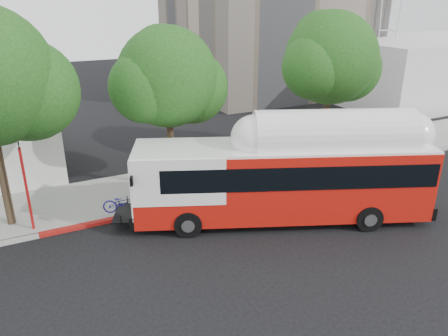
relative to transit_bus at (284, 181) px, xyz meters
The scene contains 9 objects.
ground 3.22m from the transit_bus, 167.55° to the right, with size 120.00×120.00×0.00m, color black.
sidewalk 6.72m from the transit_bus, 112.65° to the left, with size 60.00×5.00×0.15m, color gray.
curb_strip 4.58m from the transit_bus, 126.53° to the left, with size 60.00×0.30×0.15m, color gray.
red_curb_segment 6.70m from the transit_bus, 148.56° to the left, with size 10.00×0.32×0.16m, color maroon.
street_tree_mid 7.44m from the transit_bus, 119.18° to the left, with size 5.75×5.00×8.62m.
street_tree_right 9.74m from the transit_bus, 37.36° to the left, with size 6.21×5.40×9.18m.
horizon_block 31.57m from the transit_bus, 29.32° to the left, with size 20.00×12.00×6.00m, color silver.
transit_bus is the anchor object (origin of this frame).
signal_pole 11.34m from the transit_bus, 159.61° to the left, with size 0.12×0.40×4.20m.
Camera 1 is at (-8.16, -14.67, 9.88)m, focal length 35.00 mm.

